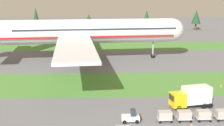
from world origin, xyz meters
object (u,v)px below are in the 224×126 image
baggage_tug (131,117)px  cargo_dolly_lead (165,115)px  ground_crew_loader (179,101)px  airliner (79,31)px  taxiway_marker_1 (113,88)px  catering_truck (191,96)px  taxiway_marker_0 (221,85)px  cargo_dolly_fourth (223,114)px  cargo_dolly_third (203,115)px  cargo_dolly_second (184,115)px

baggage_tug → cargo_dolly_lead: size_ratio=1.17×
cargo_dolly_lead → ground_crew_loader: (3.55, 6.02, 0.03)m
airliner → taxiway_marker_1: (8.64, -26.64, -7.92)m
catering_truck → taxiway_marker_0: 14.57m
cargo_dolly_fourth → ground_crew_loader: bearing=40.0°
cargo_dolly_third → taxiway_marker_0: (8.88, 16.35, -0.63)m
cargo_dolly_third → cargo_dolly_fourth: same height
ground_crew_loader → airliner: bearing=-27.0°
cargo_dolly_third → taxiway_marker_0: 18.62m
cargo_dolly_second → taxiway_marker_1: cargo_dolly_second is taller
airliner → cargo_dolly_lead: 45.57m
cargo_dolly_third → cargo_dolly_second: bearing=90.0°
catering_truck → taxiway_marker_1: 16.20m
airliner → taxiway_marker_1: airliner is taller
airliner → ground_crew_loader: (19.35, -36.11, -7.20)m
taxiway_marker_0 → baggage_tug: bearing=-139.7°
airliner → cargo_dolly_fourth: airliner is taller
airliner → ground_crew_loader: bearing=22.0°
taxiway_marker_0 → cargo_dolly_fourth: bearing=-110.2°
catering_truck → taxiway_marker_1: (-12.57, 10.07, -1.73)m
airliner → catering_truck: size_ratio=10.17×
catering_truck → cargo_dolly_second: bearing=142.2°
taxiway_marker_1 → catering_truck: bearing=-38.7°
cargo_dolly_lead → taxiway_marker_1: bearing=22.9°
taxiway_marker_0 → cargo_dolly_second: bearing=-125.6°
airliner → ground_crew_loader: 41.59m
taxiway_marker_0 → catering_truck: bearing=-129.8°
baggage_tug → taxiway_marker_1: bearing=5.9°
baggage_tug → cargo_dolly_fourth: baggage_tug is taller
cargo_dolly_fourth → taxiway_marker_0: (5.98, 16.26, -0.63)m
cargo_dolly_lead → taxiway_marker_1: size_ratio=4.95×
cargo_dolly_third → catering_truck: (-0.39, 5.23, 1.03)m
cargo_dolly_second → cargo_dolly_fourth: (5.80, 0.20, 0.00)m
cargo_dolly_third → ground_crew_loader: bearing=19.2°
airliner → cargo_dolly_fourth: 49.02m
cargo_dolly_fourth → taxiway_marker_0: 17.33m
ground_crew_loader → taxiway_marker_0: 15.33m
airliner → cargo_dolly_third: 47.72m
cargo_dolly_second → ground_crew_loader: size_ratio=1.29×
airliner → baggage_tug: bearing=8.2°
cargo_dolly_lead → catering_truck: catering_truck is taller
cargo_dolly_fourth → airliner: bearing=28.4°
cargo_dolly_fourth → taxiway_marker_0: size_ratio=3.91×
cargo_dolly_second → cargo_dolly_third: size_ratio=1.00×
baggage_tug → catering_truck: size_ratio=0.36×
airliner → cargo_dolly_second: airliner is taller
catering_truck → ground_crew_loader: (-1.86, 0.60, -1.01)m
ground_crew_loader → taxiway_marker_0: (11.12, 10.53, -0.66)m
taxiway_marker_1 → baggage_tug: bearing=-82.2°
cargo_dolly_second → taxiway_marker_0: 20.24m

